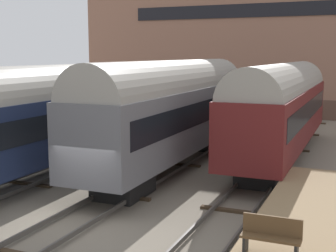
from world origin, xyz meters
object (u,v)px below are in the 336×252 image
object	(u,v)px
train_car_grey	(173,107)
bench	(271,235)
train_car_maroon	(282,105)
train_car_navy	(15,120)

from	to	relation	value
train_car_grey	bench	bearing A→B (deg)	-57.37
train_car_maroon	bench	bearing A→B (deg)	-81.48
train_car_grey	train_car_maroon	bearing A→B (deg)	41.26
train_car_navy	bench	distance (m)	12.68
train_car_grey	train_car_maroon	xyz separation A→B (m)	(4.70, 4.12, -0.10)
train_car_grey	bench	size ratio (longest dim) A/B	11.59
train_car_grey	train_car_maroon	distance (m)	6.25
train_car_maroon	train_car_grey	bearing A→B (deg)	-138.74
train_car_maroon	bench	xyz separation A→B (m)	(2.24, -14.97, -1.50)
train_car_grey	bench	world-z (taller)	train_car_grey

